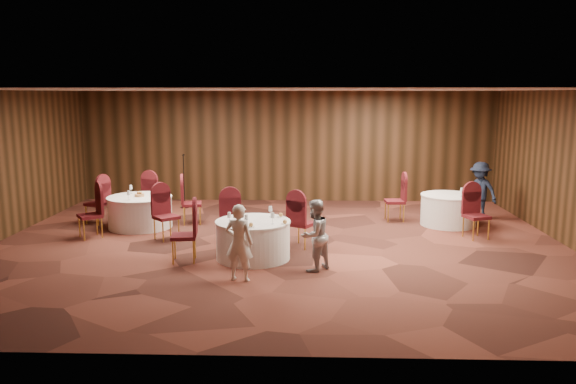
{
  "coord_description": "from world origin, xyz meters",
  "views": [
    {
      "loc": [
        0.59,
        -11.32,
        3.14
      ],
      "look_at": [
        0.2,
        0.2,
        1.1
      ],
      "focal_mm": 35.0,
      "sensor_mm": 36.0,
      "label": 1
    }
  ],
  "objects_px": {
    "woman_a": "(239,243)",
    "man_c": "(480,191)",
    "table_left": "(140,212)",
    "table_right": "(448,210)",
    "table_main": "(253,239)",
    "woman_b": "(315,235)",
    "mic_stand": "(184,192)"
  },
  "relations": [
    {
      "from": "table_left",
      "to": "mic_stand",
      "type": "height_order",
      "value": "mic_stand"
    },
    {
      "from": "table_main",
      "to": "woman_b",
      "type": "bearing_deg",
      "value": -30.93
    },
    {
      "from": "mic_stand",
      "to": "table_left",
      "type": "bearing_deg",
      "value": -103.18
    },
    {
      "from": "woman_b",
      "to": "man_c",
      "type": "height_order",
      "value": "man_c"
    },
    {
      "from": "table_left",
      "to": "table_right",
      "type": "xyz_separation_m",
      "value": [
        7.34,
        0.48,
        0.0
      ]
    },
    {
      "from": "man_c",
      "to": "table_main",
      "type": "bearing_deg",
      "value": -98.58
    },
    {
      "from": "table_right",
      "to": "woman_a",
      "type": "relative_size",
      "value": 1.01
    },
    {
      "from": "mic_stand",
      "to": "woman_b",
      "type": "xyz_separation_m",
      "value": [
        3.53,
        -5.47,
        0.22
      ]
    },
    {
      "from": "woman_a",
      "to": "man_c",
      "type": "relative_size",
      "value": 0.91
    },
    {
      "from": "table_main",
      "to": "man_c",
      "type": "bearing_deg",
      "value": 33.86
    },
    {
      "from": "mic_stand",
      "to": "man_c",
      "type": "bearing_deg",
      "value": -8.69
    },
    {
      "from": "table_right",
      "to": "mic_stand",
      "type": "height_order",
      "value": "mic_stand"
    },
    {
      "from": "table_main",
      "to": "table_right",
      "type": "xyz_separation_m",
      "value": [
        4.43,
        2.93,
        0.0
      ]
    },
    {
      "from": "table_main",
      "to": "mic_stand",
      "type": "bearing_deg",
      "value": 116.36
    },
    {
      "from": "table_right",
      "to": "woman_a",
      "type": "distance_m",
      "value": 6.21
    },
    {
      "from": "table_left",
      "to": "woman_b",
      "type": "xyz_separation_m",
      "value": [
        4.08,
        -3.14,
        0.27
      ]
    },
    {
      "from": "woman_a",
      "to": "woman_b",
      "type": "height_order",
      "value": "woman_a"
    },
    {
      "from": "table_main",
      "to": "man_c",
      "type": "height_order",
      "value": "man_c"
    },
    {
      "from": "table_right",
      "to": "mic_stand",
      "type": "relative_size",
      "value": 0.89
    },
    {
      "from": "table_left",
      "to": "mic_stand",
      "type": "distance_m",
      "value": 2.39
    },
    {
      "from": "mic_stand",
      "to": "woman_b",
      "type": "distance_m",
      "value": 6.52
    },
    {
      "from": "table_right",
      "to": "man_c",
      "type": "distance_m",
      "value": 1.19
    },
    {
      "from": "table_main",
      "to": "man_c",
      "type": "distance_m",
      "value": 6.46
    },
    {
      "from": "table_left",
      "to": "table_right",
      "type": "height_order",
      "value": "same"
    },
    {
      "from": "woman_b",
      "to": "table_right",
      "type": "bearing_deg",
      "value": -179.14
    },
    {
      "from": "table_left",
      "to": "woman_b",
      "type": "relative_size",
      "value": 1.16
    },
    {
      "from": "table_left",
      "to": "mic_stand",
      "type": "bearing_deg",
      "value": 76.82
    },
    {
      "from": "table_right",
      "to": "man_c",
      "type": "xyz_separation_m",
      "value": [
        0.93,
        0.67,
        0.35
      ]
    },
    {
      "from": "table_right",
      "to": "man_c",
      "type": "height_order",
      "value": "man_c"
    },
    {
      "from": "table_right",
      "to": "mic_stand",
      "type": "bearing_deg",
      "value": 164.8
    },
    {
      "from": "woman_a",
      "to": "table_left",
      "type": "bearing_deg",
      "value": -40.91
    },
    {
      "from": "woman_a",
      "to": "man_c",
      "type": "height_order",
      "value": "man_c"
    }
  ]
}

